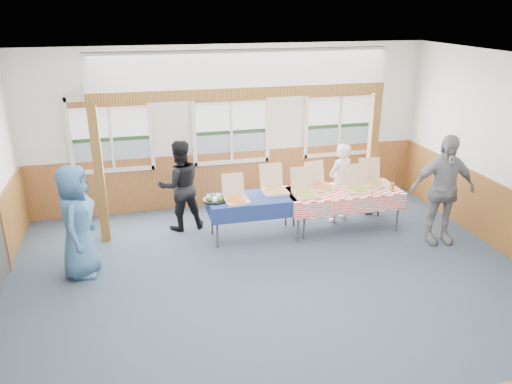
% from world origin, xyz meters
% --- Properties ---
extents(floor, '(8.00, 8.00, 0.00)m').
position_xyz_m(floor, '(0.00, 0.00, 0.00)').
color(floor, '#2B3646').
rests_on(floor, ground).
extents(ceiling, '(8.00, 8.00, 0.00)m').
position_xyz_m(ceiling, '(0.00, 0.00, 3.20)').
color(ceiling, white).
rests_on(ceiling, wall_back).
extents(wall_back, '(8.00, 0.00, 8.00)m').
position_xyz_m(wall_back, '(0.00, 3.50, 1.60)').
color(wall_back, silver).
rests_on(wall_back, floor).
extents(wall_front, '(8.00, 0.00, 8.00)m').
position_xyz_m(wall_front, '(0.00, -3.50, 1.60)').
color(wall_front, silver).
rests_on(wall_front, floor).
extents(wainscot_back, '(7.98, 0.05, 1.10)m').
position_xyz_m(wainscot_back, '(0.00, 3.48, 0.55)').
color(wainscot_back, brown).
rests_on(wainscot_back, floor).
extents(window_left, '(1.56, 0.10, 1.46)m').
position_xyz_m(window_left, '(-2.30, 3.46, 1.68)').
color(window_left, silver).
rests_on(window_left, wall_back).
extents(window_mid, '(1.56, 0.10, 1.46)m').
position_xyz_m(window_mid, '(0.00, 3.46, 1.68)').
color(window_mid, silver).
rests_on(window_mid, wall_back).
extents(window_right, '(1.56, 0.10, 1.46)m').
position_xyz_m(window_right, '(2.30, 3.46, 1.68)').
color(window_right, silver).
rests_on(window_right, wall_back).
extents(post_left, '(0.15, 0.15, 2.40)m').
position_xyz_m(post_left, '(-2.50, 2.30, 1.20)').
color(post_left, '#593513').
rests_on(post_left, floor).
extents(post_right, '(0.15, 0.15, 2.40)m').
position_xyz_m(post_right, '(2.50, 2.30, 1.20)').
color(post_right, '#593513').
rests_on(post_right, floor).
extents(cross_beam, '(5.15, 0.18, 0.18)m').
position_xyz_m(cross_beam, '(0.00, 2.30, 2.49)').
color(cross_beam, '#593513').
rests_on(cross_beam, post_left).
extents(table_left, '(1.81, 1.00, 0.76)m').
position_xyz_m(table_left, '(0.13, 1.79, 0.70)').
color(table_left, '#383838').
rests_on(table_left, floor).
extents(table_right, '(2.20, 1.29, 0.76)m').
position_xyz_m(table_right, '(1.70, 1.76, 0.71)').
color(table_right, '#383838').
rests_on(table_right, floor).
extents(pizza_box_a, '(0.43, 0.51, 0.43)m').
position_xyz_m(pizza_box_a, '(-0.28, 1.69, 0.82)').
color(pizza_box_a, '#CDAC89').
rests_on(pizza_box_a, table_left).
extents(pizza_box_b, '(0.43, 0.52, 0.46)m').
position_xyz_m(pizza_box_b, '(0.48, 1.96, 0.83)').
color(pizza_box_b, '#CDAC89').
rests_on(pizza_box_b, table_left).
extents(pizza_box_c, '(0.42, 0.51, 0.45)m').
position_xyz_m(pizza_box_c, '(0.95, 1.66, 0.82)').
color(pizza_box_c, '#CDAC89').
rests_on(pizza_box_c, table_right).
extents(pizza_box_d, '(0.52, 0.58, 0.44)m').
position_xyz_m(pizza_box_d, '(1.34, 1.95, 0.82)').
color(pizza_box_d, '#CDAC89').
rests_on(pizza_box_d, table_right).
extents(pizza_box_e, '(0.45, 0.53, 0.43)m').
position_xyz_m(pizza_box_e, '(1.96, 1.68, 0.82)').
color(pizza_box_e, '#CDAC89').
rests_on(pizza_box_e, table_right).
extents(pizza_box_f, '(0.45, 0.53, 0.44)m').
position_xyz_m(pizza_box_f, '(2.35, 1.90, 0.82)').
color(pizza_box_f, '#CDAC89').
rests_on(pizza_box_f, table_right).
extents(veggie_tray, '(0.42, 0.42, 0.09)m').
position_xyz_m(veggie_tray, '(-0.62, 1.79, 0.79)').
color(veggie_tray, black).
rests_on(veggie_tray, table_left).
extents(drink_glass, '(0.07, 0.07, 0.15)m').
position_xyz_m(drink_glass, '(2.55, 1.51, 0.83)').
color(drink_glass, '#A95B1C').
rests_on(drink_glass, table_right).
extents(woman_white, '(0.65, 0.55, 1.52)m').
position_xyz_m(woman_white, '(1.80, 2.11, 0.76)').
color(woman_white, silver).
rests_on(woman_white, floor).
extents(woman_black, '(0.90, 0.75, 1.67)m').
position_xyz_m(woman_black, '(-1.15, 2.48, 0.84)').
color(woman_black, black).
rests_on(woman_black, floor).
extents(man_blue, '(0.69, 0.94, 1.76)m').
position_xyz_m(man_blue, '(-2.80, 1.15, 0.88)').
color(man_blue, '#366088').
rests_on(man_blue, floor).
extents(person_grey, '(1.18, 0.62, 1.92)m').
position_xyz_m(person_grey, '(3.12, 0.87, 0.96)').
color(person_grey, gray).
rests_on(person_grey, floor).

